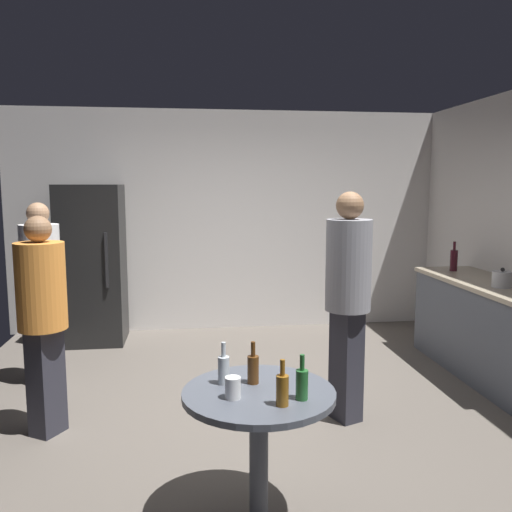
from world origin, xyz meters
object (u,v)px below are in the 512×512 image
object	(u,v)px
person_in_white_shirt	(41,280)
foreground_table	(259,410)
refrigerator	(92,264)
beer_bottle_amber	(282,389)
wine_bottle_on_counter	(454,260)
person_in_orange_shirt	(42,309)
person_in_gray_shirt	(348,288)
kettle	(502,279)
beer_bottle_brown	(253,368)
plastic_cup_white	(233,388)
beer_bottle_green	(302,383)
beer_bottle_clear	(224,369)

from	to	relation	value
person_in_white_shirt	foreground_table	bearing A→B (deg)	-8.24
refrigerator	foreground_table	size ratio (longest dim) A/B	2.25
person_in_white_shirt	beer_bottle_amber	bearing A→B (deg)	-9.18
wine_bottle_on_counter	foreground_table	xyz separation A→B (m)	(-2.41, -2.57, -0.39)
person_in_orange_shirt	person_in_gray_shirt	xyz separation A→B (m)	(2.21, -0.05, 0.10)
kettle	beer_bottle_amber	distance (m)	2.97
beer_bottle_brown	plastic_cup_white	bearing A→B (deg)	-123.45
beer_bottle_brown	person_in_white_shirt	world-z (taller)	person_in_white_shirt
beer_bottle_amber	plastic_cup_white	distance (m)	0.26
kettle	beer_bottle_amber	world-z (taller)	kettle
beer_bottle_amber	beer_bottle_green	world-z (taller)	same
refrigerator	kettle	distance (m)	4.26
plastic_cup_white	person_in_white_shirt	xyz separation A→B (m)	(-1.51, 2.32, 0.17)
plastic_cup_white	person_in_orange_shirt	xyz separation A→B (m)	(-1.24, 1.30, 0.13)
wine_bottle_on_counter	person_in_gray_shirt	size ratio (longest dim) A/B	0.18
beer_bottle_clear	wine_bottle_on_counter	bearing A→B (deg)	43.54
wine_bottle_on_counter	plastic_cup_white	size ratio (longest dim) A/B	2.82
person_in_orange_shirt	wine_bottle_on_counter	bearing A→B (deg)	50.70
person_in_orange_shirt	kettle	bearing A→B (deg)	37.85
beer_bottle_clear	foreground_table	bearing A→B (deg)	-33.75
refrigerator	wine_bottle_on_counter	world-z (taller)	refrigerator
beer_bottle_amber	wine_bottle_on_counter	bearing A→B (deg)	50.06
foreground_table	plastic_cup_white	xyz separation A→B (m)	(-0.14, -0.08, 0.16)
beer_bottle_green	beer_bottle_clear	bearing A→B (deg)	145.41
wine_bottle_on_counter	person_in_orange_shirt	xyz separation A→B (m)	(-3.79, -1.35, -0.10)
refrigerator	beer_bottle_clear	size ratio (longest dim) A/B	7.83
wine_bottle_on_counter	person_in_white_shirt	xyz separation A→B (m)	(-4.06, -0.34, -0.06)
refrigerator	plastic_cup_white	world-z (taller)	refrigerator
refrigerator	beer_bottle_clear	xyz separation A→B (m)	(1.26, -3.42, -0.08)
kettle	beer_bottle_brown	distance (m)	2.87
wine_bottle_on_counter	beer_bottle_brown	distance (m)	3.46
kettle	person_in_white_shirt	bearing A→B (deg)	171.99
beer_bottle_green	plastic_cup_white	xyz separation A→B (m)	(-0.34, 0.06, -0.03)
refrigerator	person_in_white_shirt	size ratio (longest dim) A/B	1.09
foreground_table	beer_bottle_amber	world-z (taller)	beer_bottle_amber
beer_bottle_amber	person_in_orange_shirt	xyz separation A→B (m)	(-1.47, 1.42, 0.10)
beer_bottle_green	wine_bottle_on_counter	bearing A→B (deg)	50.79
plastic_cup_white	person_in_gray_shirt	distance (m)	1.60
refrigerator	beer_bottle_amber	bearing A→B (deg)	-67.81
foreground_table	beer_bottle_brown	world-z (taller)	beer_bottle_brown
person_in_orange_shirt	beer_bottle_green	bearing A→B (deg)	-9.57
plastic_cup_white	person_in_white_shirt	size ratio (longest dim) A/B	0.07
foreground_table	kettle	bearing A→B (deg)	34.90
refrigerator	beer_bottle_green	world-z (taller)	refrigerator
beer_bottle_brown	beer_bottle_clear	world-z (taller)	same
plastic_cup_white	foreground_table	bearing A→B (deg)	30.61
wine_bottle_on_counter	person_in_orange_shirt	bearing A→B (deg)	-160.34
foreground_table	beer_bottle_amber	distance (m)	0.29
beer_bottle_amber	plastic_cup_white	bearing A→B (deg)	153.00
kettle	foreground_table	distance (m)	2.93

